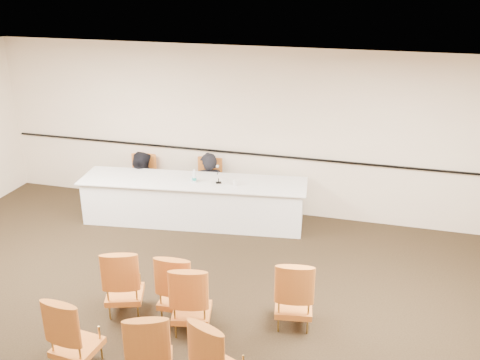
{
  "coord_description": "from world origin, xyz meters",
  "views": [
    {
      "loc": [
        2.11,
        -4.86,
        4.22
      ],
      "look_at": [
        0.05,
        2.6,
        1.13
      ],
      "focal_mm": 40.0,
      "sensor_mm": 36.0,
      "label": 1
    }
  ],
  "objects_px": {
    "aud_chair_front_mid": "(179,285)",
    "aud_chair_back_left": "(75,330)",
    "panelist_second_chair": "(142,181)",
    "aud_chair_extra": "(191,297)",
    "aud_chair_front_left": "(124,279)",
    "microphone": "(218,176)",
    "panelist_main_chair": "(209,185)",
    "panel_table": "(194,201)",
    "aud_chair_back_mid": "(149,346)",
    "aud_chair_front_right": "(294,292)",
    "panelist_second": "(143,192)",
    "drinking_glass": "(192,179)",
    "coffee_cup": "(235,182)",
    "aud_chair_back_right": "(219,355)",
    "water_bottle": "(194,176)",
    "panelist_main": "(209,195)"
  },
  "relations": [
    {
      "from": "panelist_second",
      "to": "aud_chair_extra",
      "type": "distance_m",
      "value": 3.99
    },
    {
      "from": "aud_chair_back_right",
      "to": "microphone",
      "type": "bearing_deg",
      "value": 129.3
    },
    {
      "from": "microphone",
      "to": "aud_chair_back_mid",
      "type": "xyz_separation_m",
      "value": [
        0.44,
        -3.85,
        -0.46
      ]
    },
    {
      "from": "aud_chair_front_right",
      "to": "aud_chair_front_left",
      "type": "bearing_deg",
      "value": 179.07
    },
    {
      "from": "microphone",
      "to": "aud_chair_extra",
      "type": "relative_size",
      "value": 0.3
    },
    {
      "from": "panel_table",
      "to": "panelist_main_chair",
      "type": "height_order",
      "value": "panelist_main_chair"
    },
    {
      "from": "microphone",
      "to": "aud_chair_front_left",
      "type": "distance_m",
      "value": 2.81
    },
    {
      "from": "panelist_second",
      "to": "panelist_second_chair",
      "type": "height_order",
      "value": "panelist_second"
    },
    {
      "from": "water_bottle",
      "to": "aud_chair_extra",
      "type": "bearing_deg",
      "value": -70.97
    },
    {
      "from": "panelist_main_chair",
      "to": "panel_table",
      "type": "bearing_deg",
      "value": -105.3
    },
    {
      "from": "panelist_second",
      "to": "aud_chair_front_mid",
      "type": "relative_size",
      "value": 1.69
    },
    {
      "from": "panelist_main_chair",
      "to": "aud_chair_front_left",
      "type": "distance_m",
      "value": 3.34
    },
    {
      "from": "panelist_second",
      "to": "panelist_second_chair",
      "type": "bearing_deg",
      "value": -0.0
    },
    {
      "from": "drinking_glass",
      "to": "aud_chair_back_mid",
      "type": "distance_m",
      "value": 3.93
    },
    {
      "from": "panelist_main_chair",
      "to": "aud_chair_back_left",
      "type": "relative_size",
      "value": 1.0
    },
    {
      "from": "aud_chair_back_left",
      "to": "panelist_main_chair",
      "type": "bearing_deg",
      "value": 94.45
    },
    {
      "from": "aud_chair_back_mid",
      "to": "microphone",
      "type": "bearing_deg",
      "value": 75.45
    },
    {
      "from": "panel_table",
      "to": "panelist_main_chair",
      "type": "distance_m",
      "value": 0.6
    },
    {
      "from": "drinking_glass",
      "to": "aud_chair_front_left",
      "type": "xyz_separation_m",
      "value": [
        0.05,
        -2.69,
        -0.36
      ]
    },
    {
      "from": "panelist_main_chair",
      "to": "coffee_cup",
      "type": "bearing_deg",
      "value": -49.55
    },
    {
      "from": "aud_chair_front_mid",
      "to": "microphone",
      "type": "bearing_deg",
      "value": 93.77
    },
    {
      "from": "panelist_main_chair",
      "to": "aud_chair_front_mid",
      "type": "relative_size",
      "value": 1.0
    },
    {
      "from": "aud_chair_front_mid",
      "to": "aud_chair_back_left",
      "type": "relative_size",
      "value": 1.0
    },
    {
      "from": "water_bottle",
      "to": "aud_chair_front_left",
      "type": "height_order",
      "value": "water_bottle"
    },
    {
      "from": "aud_chair_front_mid",
      "to": "aud_chair_back_mid",
      "type": "xyz_separation_m",
      "value": [
        0.14,
        -1.19,
        0.0
      ]
    },
    {
      "from": "panelist_second",
      "to": "aud_chair_back_mid",
      "type": "distance_m",
      "value": 4.78
    },
    {
      "from": "panelist_second",
      "to": "panelist_second_chair",
      "type": "distance_m",
      "value": 0.22
    },
    {
      "from": "panelist_main_chair",
      "to": "panelist_second_chair",
      "type": "height_order",
      "value": "same"
    },
    {
      "from": "panelist_second_chair",
      "to": "microphone",
      "type": "bearing_deg",
      "value": -21.98
    },
    {
      "from": "coffee_cup",
      "to": "aud_chair_front_right",
      "type": "relative_size",
      "value": 0.12
    },
    {
      "from": "panelist_main",
      "to": "aud_chair_back_left",
      "type": "relative_size",
      "value": 1.75
    },
    {
      "from": "aud_chair_front_mid",
      "to": "aud_chair_back_mid",
      "type": "distance_m",
      "value": 1.2
    },
    {
      "from": "panelist_second_chair",
      "to": "aud_chair_front_left",
      "type": "distance_m",
      "value": 3.41
    },
    {
      "from": "panel_table",
      "to": "coffee_cup",
      "type": "distance_m",
      "value": 0.89
    },
    {
      "from": "aud_chair_front_mid",
      "to": "aud_chair_back_mid",
      "type": "relative_size",
      "value": 1.0
    },
    {
      "from": "drinking_glass",
      "to": "coffee_cup",
      "type": "relative_size",
      "value": 0.86
    },
    {
      "from": "aud_chair_front_mid",
      "to": "panelist_second",
      "type": "bearing_deg",
      "value": 119.55
    },
    {
      "from": "panelist_main_chair",
      "to": "aud_chair_extra",
      "type": "height_order",
      "value": "same"
    },
    {
      "from": "panelist_second_chair",
      "to": "aud_chair_extra",
      "type": "height_order",
      "value": "same"
    },
    {
      "from": "water_bottle",
      "to": "aud_chair_front_right",
      "type": "xyz_separation_m",
      "value": [
        2.16,
        -2.36,
        -0.43
      ]
    },
    {
      "from": "panelist_second_chair",
      "to": "drinking_glass",
      "type": "bearing_deg",
      "value": -29.33
    },
    {
      "from": "panelist_main_chair",
      "to": "drinking_glass",
      "type": "height_order",
      "value": "panelist_main_chair"
    },
    {
      "from": "panel_table",
      "to": "aud_chair_back_mid",
      "type": "distance_m",
      "value": 3.97
    },
    {
      "from": "microphone",
      "to": "aud_chair_back_left",
      "type": "height_order",
      "value": "microphone"
    },
    {
      "from": "panelist_second_chair",
      "to": "aud_chair_front_left",
      "type": "bearing_deg",
      "value": -75.98
    },
    {
      "from": "aud_chair_front_right",
      "to": "aud_chair_extra",
      "type": "bearing_deg",
      "value": -168.58
    },
    {
      "from": "aud_chair_back_left",
      "to": "aud_chair_extra",
      "type": "relative_size",
      "value": 1.0
    },
    {
      "from": "panelist_second_chair",
      "to": "aud_chair_front_left",
      "type": "relative_size",
      "value": 1.0
    },
    {
      "from": "panel_table",
      "to": "aud_chair_back_right",
      "type": "xyz_separation_m",
      "value": [
        1.67,
        -3.8,
        0.08
      ]
    },
    {
      "from": "panel_table",
      "to": "aud_chair_back_right",
      "type": "bearing_deg",
      "value": -73.5
    }
  ]
}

